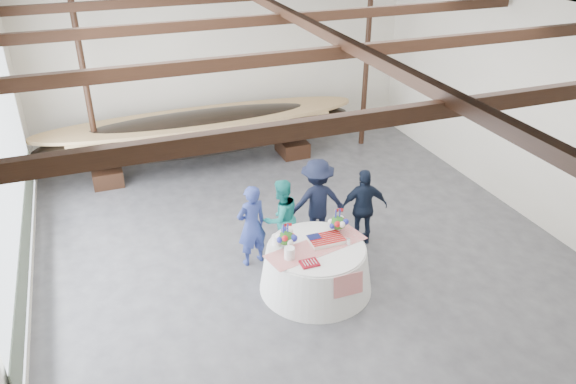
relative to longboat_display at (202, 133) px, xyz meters
name	(u,v)px	position (x,y,z in m)	size (l,w,h in m)	color
floor	(311,260)	(0.97, -4.74, -0.96)	(10.00, 12.00, 0.01)	#3D3D42
wall_back	(225,65)	(0.97, 1.26, 1.29)	(10.00, 0.02, 4.50)	silver
wall_right	(543,117)	(5.97, -4.74, 1.29)	(0.02, 12.00, 4.50)	silver
ceiling	(317,20)	(0.97, -4.74, 3.54)	(10.00, 12.00, 0.01)	white
pavilion_structure	(297,41)	(0.97, -3.93, 3.05)	(9.80, 11.76, 4.50)	black
open_bay	(12,197)	(-3.98, -3.74, 0.87)	(0.03, 7.00, 3.20)	silver
longboat_display	(202,133)	(0.00, 0.00, 0.00)	(7.99, 1.60, 1.50)	black
banquet_table	(316,267)	(0.73, -5.54, -0.53)	(1.99, 1.99, 0.85)	silver
tabletop_items	(312,235)	(0.71, -5.37, 0.04)	(1.92, 1.01, 0.40)	red
guest_woman_blue	(252,225)	(-0.09, -4.41, -0.14)	(0.60, 0.39, 1.64)	navy
guest_woman_teal	(281,218)	(0.52, -4.31, -0.17)	(0.77, 0.60, 1.58)	teal
guest_man_left	(317,201)	(1.35, -4.11, -0.07)	(1.15, 0.66, 1.78)	black
guest_man_right	(364,207)	(2.17, -4.51, -0.15)	(0.94, 0.39, 1.61)	black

